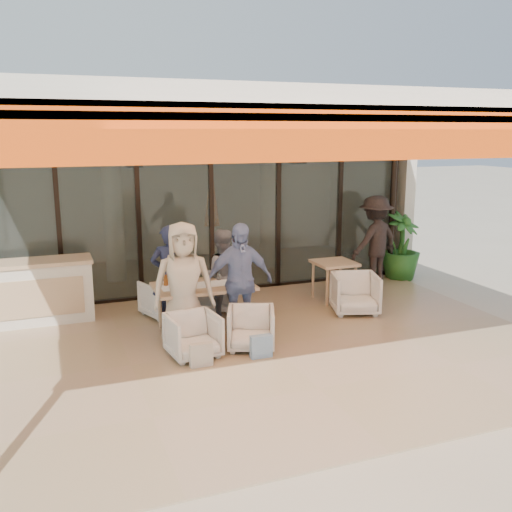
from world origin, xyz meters
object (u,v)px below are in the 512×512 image
(chair_far_right, at_px, (213,292))
(diner_navy, at_px, (170,276))
(side_chair, at_px, (355,292))
(side_table, at_px, (334,267))
(host_counter, at_px, (33,292))
(potted_palm, at_px, (401,246))
(diner_grey, at_px, (221,275))
(dining_table, at_px, (203,288))
(chair_near_left, at_px, (193,334))
(diner_cream, at_px, (183,285))
(chair_far_left, at_px, (164,296))
(diner_periwinkle, at_px, (239,281))
(chair_near_right, at_px, (251,327))
(standing_woman, at_px, (375,241))

(chair_far_right, relative_size, diner_navy, 0.42)
(diner_navy, height_order, side_chair, diner_navy)
(diner_navy, height_order, side_table, diner_navy)
(host_counter, height_order, potted_palm, potted_palm)
(diner_navy, relative_size, diner_grey, 1.08)
(dining_table, distance_m, chair_near_left, 1.10)
(dining_table, relative_size, chair_far_right, 2.20)
(diner_cream, bearing_deg, chair_far_left, 95.80)
(dining_table, relative_size, chair_far_left, 2.20)
(diner_cream, bearing_deg, diner_periwinkle, 5.80)
(host_counter, xyz_separation_m, diner_navy, (2.03, -0.85, 0.28))
(dining_table, height_order, potted_palm, potted_palm)
(side_chair, bearing_deg, chair_near_right, -139.82)
(chair_near_right, bearing_deg, diner_periwinkle, 110.47)
(side_table, bearing_deg, potted_palm, 24.77)
(dining_table, xyz_separation_m, diner_cream, (-0.41, -0.46, 0.22))
(dining_table, xyz_separation_m, chair_far_right, (0.43, 0.94, -0.34))
(diner_periwinkle, height_order, side_table, diner_periwinkle)
(side_table, height_order, side_chair, side_chair)
(diner_periwinkle, distance_m, side_chair, 2.30)
(dining_table, relative_size, potted_palm, 1.06)
(chair_far_left, xyz_separation_m, chair_near_right, (0.84, -1.90, -0.01))
(host_counter, height_order, diner_navy, diner_navy)
(host_counter, distance_m, chair_far_left, 2.07)
(chair_near_left, xyz_separation_m, diner_grey, (0.84, 1.40, 0.42))
(host_counter, bearing_deg, potted_palm, 2.91)
(diner_grey, bearing_deg, dining_table, 59.01)
(dining_table, relative_size, standing_woman, 0.83)
(chair_far_left, relative_size, chair_near_right, 1.02)
(diner_grey, bearing_deg, diner_periwinkle, 102.80)
(diner_cream, xyz_separation_m, side_chair, (3.05, 0.41, -0.52))
(chair_far_left, bearing_deg, diner_grey, 129.76)
(chair_near_left, distance_m, diner_periwinkle, 1.11)
(diner_navy, distance_m, side_table, 3.07)
(chair_far_left, distance_m, chair_near_left, 1.90)
(chair_far_right, height_order, side_chair, side_chair)
(standing_woman, distance_m, potted_palm, 0.81)
(chair_far_left, distance_m, diner_periwinkle, 1.72)
(dining_table, height_order, diner_cream, diner_cream)
(chair_far_left, height_order, side_table, side_table)
(host_counter, distance_m, diner_periwinkle, 3.38)
(chair_far_right, height_order, diner_periwinkle, diner_periwinkle)
(side_table, relative_size, potted_palm, 0.53)
(diner_navy, distance_m, diner_cream, 0.90)
(diner_navy, xyz_separation_m, diner_grey, (0.84, 0.00, -0.06))
(diner_navy, relative_size, side_chair, 2.13)
(diner_periwinkle, distance_m, potted_palm, 4.80)
(chair_far_left, height_order, chair_far_right, chair_far_right)
(chair_far_left, bearing_deg, diner_cream, 70.53)
(chair_far_left, bearing_deg, side_table, 155.94)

